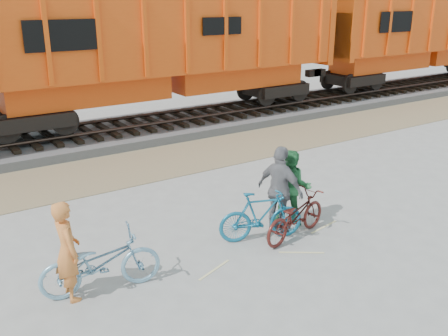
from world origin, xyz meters
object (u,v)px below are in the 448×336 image
(hopper_car_right, at_px, (423,33))
(bicycle_blue, at_px, (101,263))
(person_solo, at_px, (67,251))
(person_woman, at_px, (280,190))
(hopper_car_center, at_px, (167,49))
(person_man, at_px, (292,189))
(bicycle_maroon, at_px, (295,216))
(bicycle_teal, at_px, (261,216))

(hopper_car_right, bearing_deg, bicycle_blue, -156.29)
(person_solo, bearing_deg, person_woman, -90.45)
(hopper_car_right, relative_size, bicycle_blue, 6.83)
(hopper_car_center, bearing_deg, hopper_car_right, 0.00)
(hopper_car_right, xyz_separation_m, person_man, (-16.73, -9.09, -2.15))
(person_solo, distance_m, person_man, 4.94)
(hopper_car_right, xyz_separation_m, person_solo, (-21.67, -9.20, -2.13))
(bicycle_maroon, xyz_separation_m, person_woman, (-0.10, 0.40, 0.47))
(person_solo, bearing_deg, hopper_car_center, -36.39)
(bicycle_teal, bearing_deg, hopper_car_right, -42.79)
(bicycle_maroon, bearing_deg, hopper_car_center, -24.84)
(bicycle_blue, xyz_separation_m, person_woman, (4.01, 0.10, 0.42))
(bicycle_maroon, bearing_deg, bicycle_teal, 52.20)
(hopper_car_right, distance_m, person_woman, 19.58)
(hopper_car_center, relative_size, person_woman, 7.33)
(hopper_car_center, height_order, person_man, hopper_car_center)
(hopper_car_center, height_order, bicycle_blue, hopper_car_center)
(person_solo, bearing_deg, bicycle_teal, -91.75)
(hopper_car_center, relative_size, bicycle_teal, 7.83)
(bicycle_teal, relative_size, person_man, 1.05)
(bicycle_teal, bearing_deg, person_woman, -61.44)
(bicycle_blue, relative_size, person_solo, 1.18)
(bicycle_blue, distance_m, bicycle_teal, 3.44)
(bicycle_blue, bearing_deg, person_woman, -77.72)
(bicycle_blue, bearing_deg, person_man, -76.43)
(person_man, height_order, person_woman, person_woman)
(bicycle_blue, xyz_separation_m, bicycle_teal, (3.44, 0.01, -0.00))
(hopper_car_center, xyz_separation_m, person_solo, (-6.67, -9.20, -2.13))
(bicycle_maroon, bearing_deg, hopper_car_right, -73.33)
(bicycle_maroon, distance_m, person_woman, 0.62)
(person_man, relative_size, person_woman, 0.90)
(bicycle_teal, xyz_separation_m, bicycle_maroon, (0.66, -0.31, -0.05))
(hopper_car_center, bearing_deg, person_woman, -103.25)
(bicycle_blue, distance_m, person_man, 4.46)
(hopper_car_right, bearing_deg, hopper_car_center, 180.00)
(bicycle_blue, bearing_deg, person_solo, 89.56)
(person_woman, bearing_deg, bicycle_maroon, 179.18)
(hopper_car_right, relative_size, person_man, 8.19)
(person_man, bearing_deg, bicycle_blue, -138.36)
(person_woman, bearing_deg, bicycle_teal, 84.15)
(hopper_car_center, bearing_deg, bicycle_blue, -123.57)
(hopper_car_center, bearing_deg, bicycle_maroon, -102.15)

